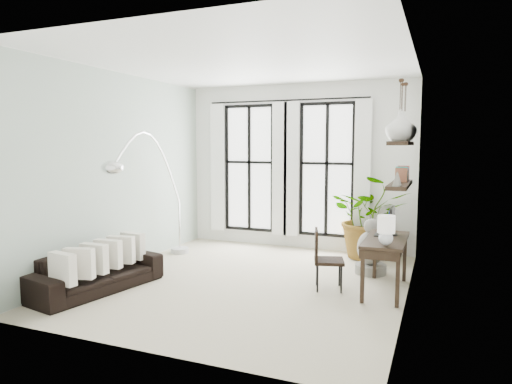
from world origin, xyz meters
The scene contains 16 objects.
floor centered at (0.00, 0.00, 0.00)m, with size 5.00×5.00×0.00m, color #B9B193.
ceiling centered at (0.00, 0.00, 3.20)m, with size 5.00×5.00×0.00m, color white.
wall_left centered at (-2.25, 0.00, 1.60)m, with size 5.00×5.00×0.00m, color #A0B2A4.
wall_right centered at (2.25, 0.00, 1.60)m, with size 5.00×5.00×0.00m, color white.
wall_back centered at (0.00, 2.50, 1.60)m, with size 4.50×4.50×0.00m, color white.
windows centered at (-0.20, 2.43, 1.56)m, with size 3.26×0.13×2.65m.
wall_shelves centered at (2.11, 0.33, 1.73)m, with size 0.25×1.30×0.60m.
sofa centered at (-1.80, -1.16, 0.27)m, with size 1.88×0.74×0.55m, color black.
throw_pillows centered at (-1.70, -1.16, 0.50)m, with size 0.40×1.52×0.40m.
plant centered at (1.47, 2.15, 0.75)m, with size 1.35×1.17×1.50m, color #2D7228.
desk centered at (1.95, 0.24, 0.71)m, with size 0.54×1.28×1.15m.
desk_chair centered at (1.13, 0.09, 0.49)m, with size 0.50×0.50×0.85m.
arc_lamp centered at (-1.70, 0.04, 1.75)m, with size 0.72×2.63×2.24m.
buddha centered at (1.64, 1.14, 0.37)m, with size 0.49×0.49×0.88m.
vase_a centered at (2.11, 0.04, 2.27)m, with size 0.37×0.37×0.38m, color white.
vase_b centered at (2.11, 0.44, 2.27)m, with size 0.37×0.37×0.38m, color white.
Camera 1 is at (2.60, -6.08, 2.04)m, focal length 32.00 mm.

